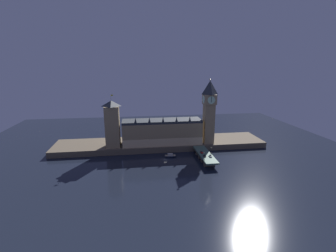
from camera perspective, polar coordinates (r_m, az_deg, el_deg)
ground_plane at (r=227.10m, az=-0.62°, el=-7.92°), size 400.00×400.00×0.00m
embankment at (r=262.45m, az=-1.73°, el=-4.16°), size 220.00×42.00×5.82m
parliament_hall at (r=251.07m, az=-1.41°, el=-1.34°), size 80.62×22.67×30.08m
clock_tower at (r=251.15m, az=9.60°, el=3.73°), size 12.59×12.70×66.15m
victoria_tower at (r=244.56m, az=-12.92°, el=0.48°), size 13.97×13.97×52.25m
bridge at (r=228.37m, az=8.67°, el=-6.92°), size 11.37×46.00×5.83m
car_northbound_lead at (r=229.32m, az=7.89°, el=-6.10°), size 2.08×4.64×1.38m
car_northbound_trail at (r=220.89m, az=8.55°, el=-6.92°), size 1.94×4.07×1.46m
car_southbound_lead at (r=221.15m, az=9.90°, el=-6.96°), size 1.90×4.33×1.45m
pedestrian_near_rail at (r=212.04m, az=8.60°, el=-7.76°), size 0.38×0.38×1.83m
pedestrian_mid_walk at (r=226.27m, az=10.12°, el=-6.39°), size 0.38×0.38×1.84m
street_lamp_near at (r=211.42m, az=8.46°, el=-6.78°), size 1.34×0.60×7.28m
street_lamp_mid at (r=227.91m, az=10.03°, el=-5.45°), size 1.34×0.60×6.25m
boat_upstream at (r=233.29m, az=0.55°, el=-6.99°), size 11.34×5.02×3.30m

